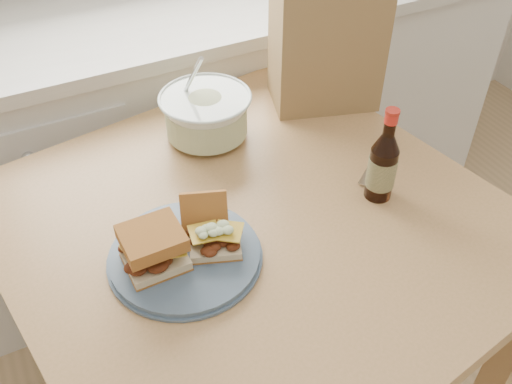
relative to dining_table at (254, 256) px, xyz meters
name	(u,v)px	position (x,y,z in m)	size (l,w,h in m)	color
cabinet_run	(175,132)	(0.11, 0.85, -0.23)	(2.50, 0.64, 0.94)	white
dining_table	(254,256)	(0.00, 0.00, 0.00)	(1.14, 1.14, 0.83)	tan
plate	(185,256)	(-0.17, -0.04, 0.13)	(0.29, 0.29, 0.02)	#475C74
sandwich_left	(153,248)	(-0.23, -0.04, 0.18)	(0.11, 0.10, 0.08)	beige
sandwich_right	(211,229)	(-0.11, -0.03, 0.17)	(0.12, 0.16, 0.08)	beige
coleslaw_bowl	(206,117)	(0.03, 0.32, 0.18)	(0.22, 0.22, 0.22)	white
beer_bottle	(383,165)	(0.28, -0.06, 0.21)	(0.06, 0.06, 0.22)	black
knife	(381,150)	(0.37, 0.06, 0.13)	(0.18, 0.13, 0.01)	silver
paper_bag	(327,39)	(0.38, 0.34, 0.30)	(0.27, 0.18, 0.35)	olive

